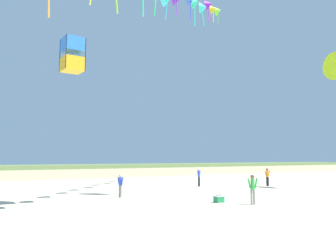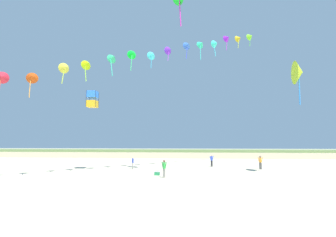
{
  "view_description": "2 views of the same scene",
  "coord_description": "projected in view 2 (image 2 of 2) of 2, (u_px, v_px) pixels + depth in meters",
  "views": [
    {
      "loc": [
        -14.61,
        -7.86,
        2.75
      ],
      "look_at": [
        -1.05,
        13.23,
        5.53
      ],
      "focal_mm": 38.0,
      "sensor_mm": 36.0,
      "label": 1
    },
    {
      "loc": [
        3.88,
        -18.67,
        3.52
      ],
      "look_at": [
        1.12,
        11.88,
        6.28
      ],
      "focal_mm": 28.0,
      "sensor_mm": 36.0,
      "label": 2
    }
  ],
  "objects": [
    {
      "name": "dune_ridge",
      "position": [
        175.0,
        153.0,
        60.28
      ],
      "size": [
        120.0,
        8.51,
        1.79
      ],
      "color": "beige",
      "rests_on": "ground"
    },
    {
      "name": "person_near_left",
      "position": [
        164.0,
        167.0,
        25.84
      ],
      "size": [
        0.57,
        0.4,
        1.76
      ],
      "color": "gray",
      "rests_on": "ground"
    },
    {
      "name": "kite_banner_string",
      "position": [
        153.0,
        53.0,
        33.02
      ],
      "size": [
        30.75,
        25.64,
        21.68
      ],
      "color": "#D71893"
    },
    {
      "name": "person_far_left",
      "position": [
        133.0,
        162.0,
        34.01
      ],
      "size": [
        0.28,
        0.55,
        1.61
      ],
      "color": "gray",
      "rests_on": "ground"
    },
    {
      "name": "beach_cooler",
      "position": [
        157.0,
        173.0,
        27.78
      ],
      "size": [
        0.58,
        0.41,
        0.46
      ],
      "color": "#23844C",
      "rests_on": "ground"
    },
    {
      "name": "person_near_right",
      "position": [
        212.0,
        160.0,
        37.64
      ],
      "size": [
        0.58,
        0.33,
        1.72
      ],
      "color": "black",
      "rests_on": "ground"
    },
    {
      "name": "person_mid_center",
      "position": [
        260.0,
        161.0,
        33.93
      ],
      "size": [
        0.61,
        0.24,
        1.74
      ],
      "color": "black",
      "rests_on": "ground"
    },
    {
      "name": "ground_plane",
      "position": [
        137.0,
        192.0,
        18.55
      ],
      "size": [
        240.0,
        240.0,
        0.0
      ],
      "primitive_type": "plane",
      "color": "beige"
    },
    {
      "name": "large_kite_mid_trail",
      "position": [
        92.0,
        99.0,
        32.33
      ],
      "size": [
        1.22,
        1.22,
        2.01
      ],
      "color": "gold"
    },
    {
      "name": "large_kite_high_solo",
      "position": [
        299.0,
        73.0,
        28.43
      ],
      "size": [
        1.07,
        2.64,
        4.84
      ],
      "color": "#C8EA1E"
    }
  ]
}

